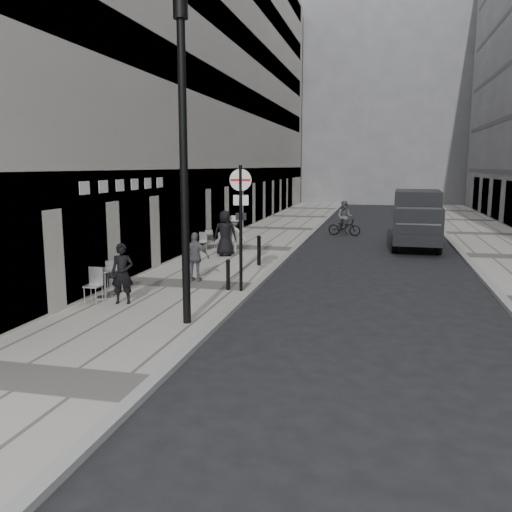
{
  "coord_description": "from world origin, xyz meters",
  "views": [
    {
      "loc": [
        3.65,
        -4.96,
        3.68
      ],
      "look_at": [
        0.57,
        8.33,
        1.4
      ],
      "focal_mm": 38.0,
      "sensor_mm": 36.0,
      "label": 1
    }
  ],
  "objects_px": {
    "walking_man": "(122,274)",
    "cyclist": "(344,222)",
    "panel_van": "(417,216)",
    "lamppost": "(183,150)",
    "sign_post": "(241,211)"
  },
  "relations": [
    {
      "from": "walking_man",
      "to": "cyclist",
      "type": "relative_size",
      "value": 0.85
    },
    {
      "from": "panel_van",
      "to": "lamppost",
      "type": "bearing_deg",
      "value": -110.09
    },
    {
      "from": "walking_man",
      "to": "lamppost",
      "type": "bearing_deg",
      "value": -44.45
    },
    {
      "from": "sign_post",
      "to": "cyclist",
      "type": "height_order",
      "value": "sign_post"
    },
    {
      "from": "sign_post",
      "to": "lamppost",
      "type": "relative_size",
      "value": 0.51
    },
    {
      "from": "sign_post",
      "to": "panel_van",
      "type": "height_order",
      "value": "sign_post"
    },
    {
      "from": "lamppost",
      "to": "cyclist",
      "type": "height_order",
      "value": "lamppost"
    },
    {
      "from": "walking_man",
      "to": "lamppost",
      "type": "relative_size",
      "value": 0.23
    },
    {
      "from": "sign_post",
      "to": "lamppost",
      "type": "height_order",
      "value": "lamppost"
    },
    {
      "from": "lamppost",
      "to": "cyclist",
      "type": "xyz_separation_m",
      "value": [
        2.37,
        17.64,
        -3.28
      ]
    },
    {
      "from": "panel_van",
      "to": "walking_man",
      "type": "bearing_deg",
      "value": -119.81
    },
    {
      "from": "lamppost",
      "to": "panel_van",
      "type": "height_order",
      "value": "lamppost"
    },
    {
      "from": "lamppost",
      "to": "panel_van",
      "type": "distance_m",
      "value": 15.51
    },
    {
      "from": "sign_post",
      "to": "cyclist",
      "type": "xyz_separation_m",
      "value": [
        1.97,
        14.26,
        -1.69
      ]
    },
    {
      "from": "panel_van",
      "to": "cyclist",
      "type": "distance_m",
      "value": 4.99
    }
  ]
}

